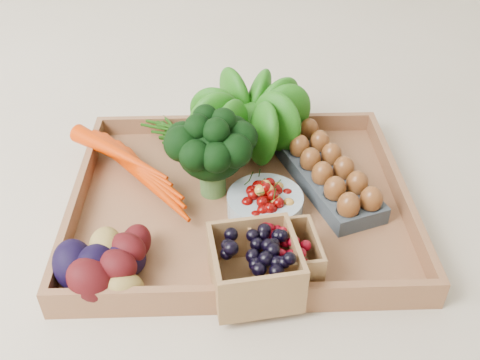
{
  "coord_description": "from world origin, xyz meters",
  "views": [
    {
      "loc": [
        -0.02,
        -0.69,
        0.6
      ],
      "look_at": [
        0.0,
        0.0,
        0.06
      ],
      "focal_mm": 40.0,
      "sensor_mm": 36.0,
      "label": 1
    }
  ],
  "objects_px": {
    "broccoli": "(212,165)",
    "cherry_bowl": "(265,204)",
    "egg_carton": "(325,177)",
    "tray": "(240,204)"
  },
  "relations": [
    {
      "from": "broccoli",
      "to": "egg_carton",
      "type": "bearing_deg",
      "value": 4.9
    },
    {
      "from": "cherry_bowl",
      "to": "egg_carton",
      "type": "bearing_deg",
      "value": 32.83
    },
    {
      "from": "broccoli",
      "to": "cherry_bowl",
      "type": "bearing_deg",
      "value": -32.63
    },
    {
      "from": "tray",
      "to": "cherry_bowl",
      "type": "xyz_separation_m",
      "value": [
        0.04,
        -0.03,
        0.02
      ]
    },
    {
      "from": "broccoli",
      "to": "cherry_bowl",
      "type": "height_order",
      "value": "broccoli"
    },
    {
      "from": "cherry_bowl",
      "to": "egg_carton",
      "type": "distance_m",
      "value": 0.13
    },
    {
      "from": "broccoli",
      "to": "egg_carton",
      "type": "height_order",
      "value": "broccoli"
    },
    {
      "from": "tray",
      "to": "egg_carton",
      "type": "bearing_deg",
      "value": 15.91
    },
    {
      "from": "tray",
      "to": "broccoli",
      "type": "relative_size",
      "value": 3.74
    },
    {
      "from": "egg_carton",
      "to": "broccoli",
      "type": "bearing_deg",
      "value": 165.75
    }
  ]
}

